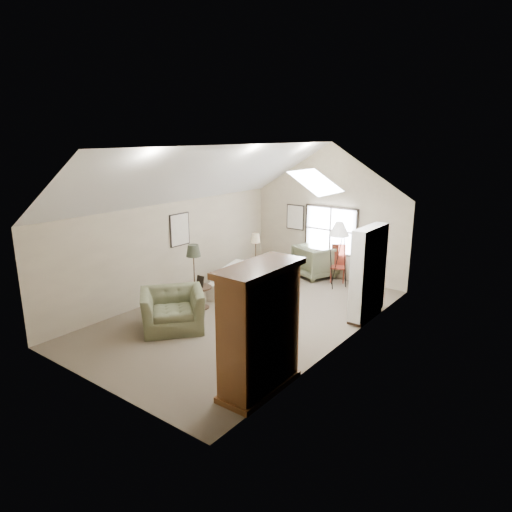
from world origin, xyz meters
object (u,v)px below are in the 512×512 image
Objects in this scene: side_table at (201,297)px; armchair_far at (316,261)px; armoire at (260,329)px; side_chair at (338,264)px; armchair_near at (173,310)px; coffee_table at (239,286)px; sofa at (238,279)px.

armchair_far is at bearing 75.95° from side_table.
armoire reaches higher than side_chair.
armoire is 3.92× the size of side_table.
armchair_near is at bearing 164.21° from armoire.
armoire is 4.81m from coffee_table.
coffee_table is at bearing -144.97° from side_chair.
side_table is at bearing -137.76° from side_chair.
armchair_far is 4.10m from side_table.
armoire reaches higher than side_table.
side_chair is at bearing -54.20° from sofa.
armchair_near is 2.41× the size of side_table.
armchair_near is 5.28m from armchair_far.
armoire is 2.27× the size of coffee_table.
side_table is (0.10, -1.60, -0.05)m from sofa.
armchair_near is (-3.04, 0.86, -0.66)m from armoire.
sofa is 1.65× the size of armchair_near.
side_chair reaches higher than sofa.
armchair_near is 1.25× the size of side_chair.
armchair_near reaches higher than side_table.
coffee_table is (-3.25, 3.44, -0.85)m from armoire.
coffee_table is at bearing 93.79° from armchair_far.
armchair_far reaches higher than armchair_near.
armchair_far is (-2.40, 6.10, -0.61)m from armoire.
side_chair is at bearing -158.59° from armchair_far.
armchair_far is at bearing -41.17° from sofa.
side_chair is at bearing 25.17° from armchair_near.
side_table is at bearing 55.54° from armchair_near.
armoire is 6.35m from side_chair.
armoire is 0.98× the size of sofa.
armchair_near is at bearing -85.45° from coffee_table.
side_table is (-0.99, -3.97, -0.21)m from armchair_far.
sofa reaches higher than side_table.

